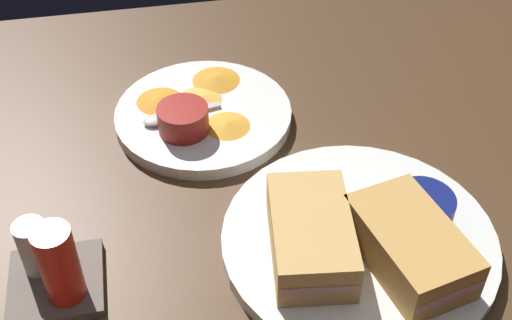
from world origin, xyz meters
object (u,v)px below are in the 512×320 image
object	(u,v)px
sandwich_half_near	(313,235)
plate_chips_companion	(204,115)
plate_sandwich_main	(359,241)
sandwich_half_far	(410,246)
spoon_by_dark_ramekin	(367,221)
ramekin_light_gravy	(183,118)
spoon_by_gravy_ramekin	(166,118)
condiment_caddy	(53,267)
ramekin_dark_sauce	(421,211)

from	to	relation	value
sandwich_half_near	plate_chips_companion	world-z (taller)	sandwich_half_near
plate_sandwich_main	sandwich_half_near	size ratio (longest dim) A/B	2.00
sandwich_half_far	plate_chips_companion	bearing A→B (deg)	30.68
spoon_by_dark_ramekin	ramekin_light_gravy	size ratio (longest dim) A/B	1.63
sandwich_half_near	plate_chips_companion	bearing A→B (deg)	17.24
sandwich_half_far	ramekin_light_gravy	bearing A→B (deg)	38.20
sandwich_half_near	plate_chips_companion	distance (cm)	25.79
plate_chips_companion	sandwich_half_near	bearing A→B (deg)	-162.76
plate_chips_companion	plate_sandwich_main	bearing A→B (deg)	-151.34
spoon_by_dark_ramekin	plate_chips_companion	size ratio (longest dim) A/B	0.45
sandwich_half_far	spoon_by_gravy_ramekin	world-z (taller)	sandwich_half_far
sandwich_half_near	spoon_by_gravy_ramekin	distance (cm)	26.47
plate_chips_companion	condiment_caddy	xyz separation A→B (cm)	(-23.16, 17.15, 2.61)
sandwich_half_far	plate_chips_companion	size ratio (longest dim) A/B	0.66
spoon_by_dark_ramekin	spoon_by_gravy_ramekin	world-z (taller)	same
plate_sandwich_main	spoon_by_dark_ramekin	xyz separation A→B (cm)	(1.55, -1.23, 1.16)
sandwich_half_near	ramekin_dark_sauce	bearing A→B (deg)	-84.01
ramekin_light_gravy	condiment_caddy	world-z (taller)	condiment_caddy
ramekin_dark_sauce	condiment_caddy	distance (cm)	36.26
sandwich_half_near	spoon_by_dark_ramekin	xyz separation A→B (cm)	(2.56, -6.45, -2.04)
ramekin_light_gravy	spoon_by_gravy_ramekin	world-z (taller)	ramekin_light_gravy
ramekin_dark_sauce	plate_chips_companion	size ratio (longest dim) A/B	0.29
plate_chips_companion	ramekin_light_gravy	xyz separation A→B (cm)	(-3.28, 2.73, 2.56)
sandwich_half_far	ramekin_dark_sauce	world-z (taller)	sandwich_half_far
sandwich_half_near	ramekin_light_gravy	distance (cm)	23.55
plate_sandwich_main	condiment_caddy	distance (cm)	30.07
spoon_by_dark_ramekin	spoon_by_gravy_ramekin	size ratio (longest dim) A/B	1.00
sandwich_half_far	sandwich_half_near	bearing A→B (deg)	70.87
sandwich_half_far	condiment_caddy	xyz separation A→B (cm)	(4.30, 33.44, -0.59)
sandwich_half_near	sandwich_half_far	xyz separation A→B (cm)	(-3.02, -8.71, 0.00)
spoon_by_gravy_ramekin	condiment_caddy	world-z (taller)	condiment_caddy
sandwich_half_near	ramekin_light_gravy	bearing A→B (deg)	25.99
sandwich_half_near	condiment_caddy	world-z (taller)	condiment_caddy
plate_sandwich_main	plate_chips_companion	distance (cm)	26.71
ramekin_dark_sauce	spoon_by_dark_ramekin	xyz separation A→B (cm)	(1.35, 5.07, -1.82)
sandwich_half_far	plate_sandwich_main	bearing A→B (deg)	40.87
condiment_caddy	ramekin_light_gravy	bearing A→B (deg)	-35.95
plate_chips_companion	spoon_by_gravy_ramekin	world-z (taller)	spoon_by_gravy_ramekin
spoon_by_dark_ramekin	ramekin_light_gravy	bearing A→B (deg)	42.03
spoon_by_gravy_ramekin	plate_sandwich_main	bearing A→B (deg)	-142.14
ramekin_light_gravy	condiment_caddy	distance (cm)	24.56
condiment_caddy	plate_chips_companion	bearing A→B (deg)	-36.52
ramekin_light_gravy	spoon_by_dark_ramekin	bearing A→B (deg)	-137.97
sandwich_half_near	spoon_by_dark_ramekin	distance (cm)	7.23
sandwich_half_far	spoon_by_dark_ramekin	xyz separation A→B (cm)	(5.58, 2.26, -2.04)
plate_sandwich_main	ramekin_dark_sauce	distance (cm)	6.97
ramekin_dark_sauce	plate_chips_companion	distance (cm)	30.23
sandwich_half_near	spoon_by_gravy_ramekin	world-z (taller)	sandwich_half_near
plate_sandwich_main	ramekin_light_gravy	xyz separation A→B (cm)	(20.16, 15.54, 2.56)
ramekin_dark_sauce	spoon_by_dark_ramekin	size ratio (longest dim) A/B	0.64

